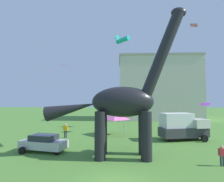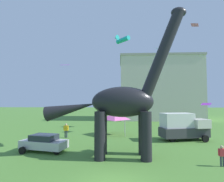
# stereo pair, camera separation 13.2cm
# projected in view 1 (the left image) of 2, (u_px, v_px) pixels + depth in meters

# --- Properties ---
(dinosaur_sculpture) EXTENTS (12.16, 2.58, 12.71)m
(dinosaur_sculpture) POSITION_uv_depth(u_px,v_px,m) (122.00, 102.00, 15.12)
(dinosaur_sculpture) COLOR black
(dinosaur_sculpture) RESTS_ON ground_plane
(parked_sedan_left) EXTENTS (4.48, 2.64, 1.55)m
(parked_sedan_left) POSITION_uv_depth(u_px,v_px,m) (44.00, 143.00, 16.51)
(parked_sedan_left) COLOR #B7B7BC
(parked_sedan_left) RESTS_ON ground_plane
(parked_box_truck) EXTENTS (5.93, 3.30, 3.20)m
(parked_box_truck) POSITION_uv_depth(u_px,v_px,m) (182.00, 126.00, 21.46)
(parked_box_truck) COLOR #38383D
(parked_box_truck) RESTS_ON ground_plane
(person_strolling_adult) EXTENTS (0.55, 0.24, 1.47)m
(person_strolling_adult) POSITION_uv_depth(u_px,v_px,m) (222.00, 154.00, 12.83)
(person_strolling_adult) COLOR #2D3347
(person_strolling_adult) RESTS_ON ground_plane
(person_watching_child) EXTENTS (0.67, 0.29, 1.78)m
(person_watching_child) POSITION_uv_depth(u_px,v_px,m) (66.00, 129.00, 22.71)
(person_watching_child) COLOR #2D3347
(person_watching_child) RESTS_ON ground_plane
(festival_canopy_tent) EXTENTS (3.15, 3.15, 3.00)m
(festival_canopy_tent) POSITION_uv_depth(u_px,v_px,m) (115.00, 116.00, 24.85)
(festival_canopy_tent) COLOR #B2B2B7
(festival_canopy_tent) RESTS_ON ground_plane
(kite_high_right) EXTENTS (1.94, 1.90, 2.03)m
(kite_high_right) POSITION_uv_depth(u_px,v_px,m) (205.00, 104.00, 31.68)
(kite_high_right) COLOR purple
(kite_apex) EXTENTS (1.12, 1.10, 0.33)m
(kite_apex) POSITION_uv_depth(u_px,v_px,m) (202.00, 56.00, 16.22)
(kite_apex) COLOR white
(kite_near_low) EXTENTS (2.11, 2.08, 2.35)m
(kite_near_low) POSITION_uv_depth(u_px,v_px,m) (159.00, 49.00, 31.58)
(kite_near_low) COLOR green
(kite_far_left) EXTENTS (1.73, 1.70, 0.49)m
(kite_far_left) POSITION_uv_depth(u_px,v_px,m) (121.00, 39.00, 18.18)
(kite_far_left) COLOR #19B2B7
(kite_mid_right) EXTENTS (1.47, 1.61, 0.23)m
(kite_mid_right) POSITION_uv_depth(u_px,v_px,m) (194.00, 25.00, 26.16)
(kite_mid_right) COLOR pink
(kite_far_right) EXTENTS (1.43, 1.07, 0.28)m
(kite_far_right) POSITION_uv_depth(u_px,v_px,m) (64.00, 65.00, 28.30)
(kite_far_right) COLOR purple
(background_building_block) EXTENTS (19.80, 12.94, 15.79)m
(background_building_block) POSITION_uv_depth(u_px,v_px,m) (157.00, 89.00, 47.12)
(background_building_block) COLOR beige
(background_building_block) RESTS_ON ground_plane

